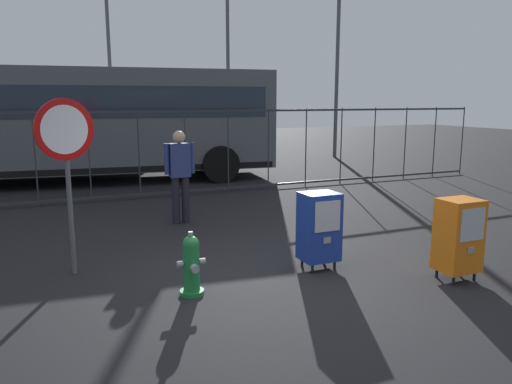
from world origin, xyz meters
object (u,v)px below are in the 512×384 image
(traffic_cone, at_px, (323,219))
(street_light_near_left, at_px, (338,26))
(pedestrian, at_px, (180,171))
(street_light_far_left, at_px, (109,49))
(bus_near, at_px, (75,119))
(street_light_near_right, at_px, (228,38))
(newspaper_box_primary, at_px, (459,235))
(stop_sign, at_px, (66,150))
(fire_hydrant, at_px, (191,265))
(newspaper_box_secondary, at_px, (319,226))

(traffic_cone, distance_m, street_light_near_left, 12.35)
(pedestrian, bearing_deg, street_light_far_left, 87.96)
(bus_near, relative_size, street_light_near_right, 1.33)
(street_light_near_right, bearing_deg, pedestrian, -114.47)
(newspaper_box_primary, distance_m, stop_sign, 4.95)
(street_light_near_left, bearing_deg, pedestrian, -136.13)
(street_light_near_left, bearing_deg, street_light_near_right, 143.19)
(fire_hydrant, height_order, bus_near, bus_near)
(fire_hydrant, bearing_deg, bus_near, 94.11)
(stop_sign, bearing_deg, street_light_near_right, 61.82)
(traffic_cone, distance_m, street_light_near_right, 13.22)
(fire_hydrant, height_order, stop_sign, stop_sign)
(pedestrian, xyz_separation_m, traffic_cone, (1.98, -1.66, -0.69))
(pedestrian, relative_size, street_light_near_right, 0.21)
(fire_hydrant, relative_size, street_light_far_left, 0.10)
(pedestrian, bearing_deg, newspaper_box_primary, -59.92)
(newspaper_box_primary, relative_size, bus_near, 0.10)
(bus_near, xyz_separation_m, street_light_far_left, (1.83, 6.77, 2.46))
(pedestrian, height_order, street_light_far_left, street_light_far_left)
(street_light_near_left, bearing_deg, fire_hydrant, -128.63)
(newspaper_box_primary, height_order, traffic_cone, newspaper_box_primary)
(newspaper_box_primary, distance_m, pedestrian, 4.82)
(fire_hydrant, bearing_deg, pedestrian, 77.26)
(newspaper_box_primary, relative_size, newspaper_box_secondary, 1.00)
(traffic_cone, height_order, street_light_far_left, street_light_far_left)
(newspaper_box_primary, relative_size, street_light_near_left, 0.12)
(stop_sign, xyz_separation_m, traffic_cone, (3.93, 0.41, -1.34))
(traffic_cone, xyz_separation_m, bus_near, (-3.37, 7.20, 1.45))
(newspaper_box_secondary, distance_m, street_light_far_left, 15.85)
(pedestrian, height_order, street_light_near_right, street_light_near_right)
(newspaper_box_secondary, xyz_separation_m, street_light_near_left, (7.19, 11.03, 4.34))
(fire_hydrant, bearing_deg, newspaper_box_secondary, 6.88)
(bus_near, bearing_deg, street_light_far_left, 80.89)
(stop_sign, distance_m, street_light_near_left, 14.65)
(pedestrian, xyz_separation_m, street_light_far_left, (0.44, 12.31, 3.22))
(stop_sign, distance_m, street_light_far_left, 14.79)
(newspaper_box_secondary, height_order, stop_sign, stop_sign)
(street_light_far_left, bearing_deg, newspaper_box_secondary, -87.73)
(street_light_far_left, bearing_deg, street_light_near_left, -29.34)
(newspaper_box_secondary, relative_size, stop_sign, 0.46)
(street_light_near_left, bearing_deg, newspaper_box_primary, -115.76)
(bus_near, bearing_deg, newspaper_box_primary, -62.60)
(fire_hydrant, bearing_deg, street_light_near_left, 51.37)
(fire_hydrant, relative_size, pedestrian, 0.45)
(traffic_cone, xyz_separation_m, street_light_near_right, (2.80, 12.16, 4.34))
(traffic_cone, distance_m, bus_near, 8.08)
(fire_hydrant, height_order, newspaper_box_primary, newspaper_box_primary)
(stop_sign, distance_m, pedestrian, 2.91)
(street_light_near_right, bearing_deg, fire_hydrant, -111.80)
(bus_near, bearing_deg, street_light_near_right, 44.84)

